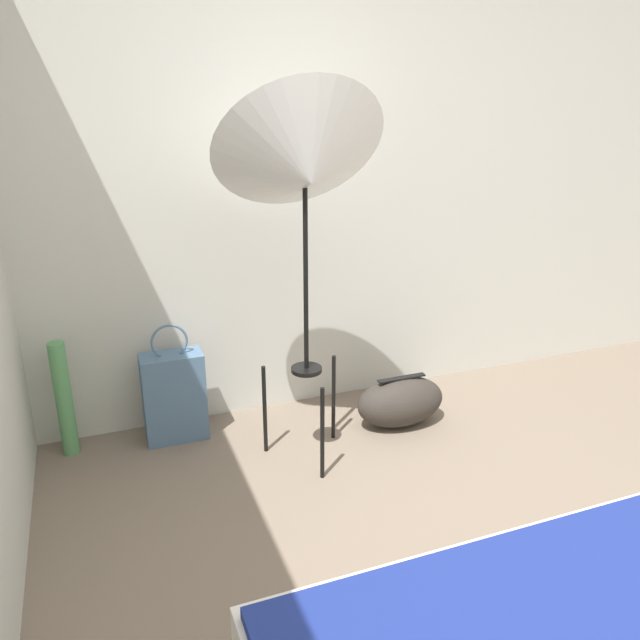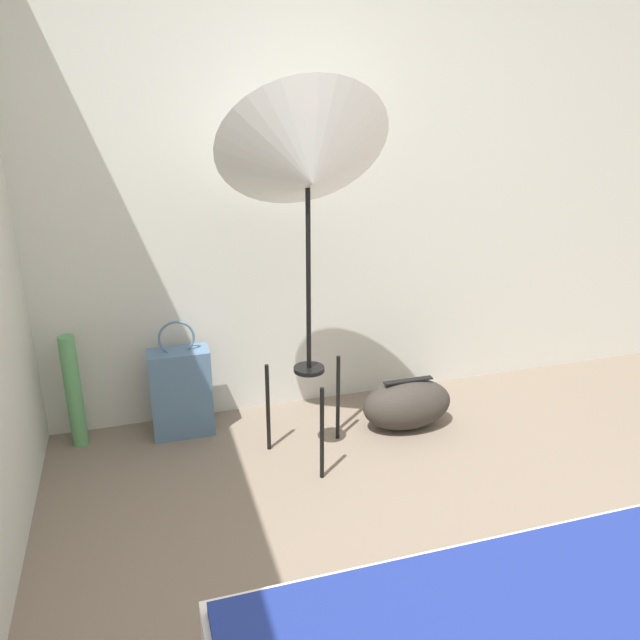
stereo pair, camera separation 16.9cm
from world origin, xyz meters
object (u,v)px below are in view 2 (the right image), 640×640
object	(u,v)px
duffel_bag	(407,404)
tote_bag	(181,392)
paper_roll	(74,392)
photo_umbrella	(308,167)

from	to	relation	value
duffel_bag	tote_bag	bearing A→B (deg)	166.09
duffel_bag	paper_roll	world-z (taller)	paper_roll
tote_bag	paper_roll	distance (m)	0.52
duffel_bag	photo_umbrella	bearing A→B (deg)	-169.14
photo_umbrella	tote_bag	size ratio (longest dim) A/B	2.81
tote_bag	duffel_bag	distance (m)	1.18
tote_bag	duffel_bag	size ratio (longest dim) A/B	1.28
photo_umbrella	tote_bag	xyz separation A→B (m)	(-0.57, 0.39, -1.15)
tote_bag	paper_roll	size ratio (longest dim) A/B	1.07
photo_umbrella	paper_roll	bearing A→B (deg)	158.31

